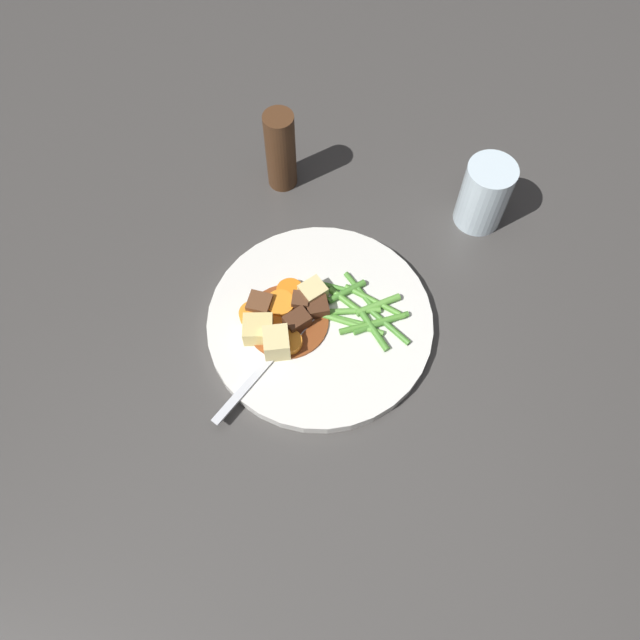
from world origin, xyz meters
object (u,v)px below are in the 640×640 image
at_px(potato_chunk_0, 311,293).
at_px(meat_chunk_1, 296,318).
at_px(potato_chunk_2, 276,343).
at_px(carrot_slice_4, 290,342).
at_px(carrot_slice_1, 290,292).
at_px(carrot_slice_3, 253,315).
at_px(dinner_plate, 320,323).
at_px(carrot_slice_0, 270,324).
at_px(meat_chunk_2, 301,302).
at_px(meat_chunk_3, 318,307).
at_px(water_glass, 484,194).
at_px(meat_chunk_0, 260,305).
at_px(pepper_mill, 281,151).
at_px(potato_chunk_1, 259,333).
at_px(carrot_slice_2, 281,304).
at_px(fork, 266,363).

bearing_deg(potato_chunk_0, meat_chunk_1, 48.77).
bearing_deg(potato_chunk_2, carrot_slice_4, -175.14).
distance_m(carrot_slice_1, carrot_slice_3, 0.06).
bearing_deg(carrot_slice_3, meat_chunk_1, 158.10).
height_order(dinner_plate, meat_chunk_1, meat_chunk_1).
distance_m(carrot_slice_0, meat_chunk_2, 0.05).
bearing_deg(carrot_slice_4, meat_chunk_3, -139.69).
xyz_separation_m(dinner_plate, water_glass, (-0.25, -0.11, 0.04)).
xyz_separation_m(carrot_slice_0, meat_chunk_0, (0.01, -0.03, 0.01)).
bearing_deg(meat_chunk_0, dinner_plate, 153.06).
height_order(potato_chunk_0, meat_chunk_3, potato_chunk_0).
distance_m(carrot_slice_1, potato_chunk_0, 0.03).
xyz_separation_m(carrot_slice_1, pepper_mill, (-0.04, -0.19, 0.04)).
xyz_separation_m(carrot_slice_3, meat_chunk_2, (-0.06, -0.00, 0.00)).
xyz_separation_m(meat_chunk_2, pepper_mill, (-0.03, -0.21, 0.03)).
bearing_deg(carrot_slice_0, potato_chunk_1, 40.92).
distance_m(carrot_slice_4, potato_chunk_0, 0.07).
xyz_separation_m(carrot_slice_2, potato_chunk_2, (0.02, 0.06, 0.01)).
distance_m(dinner_plate, carrot_slice_4, 0.05).
bearing_deg(fork, potato_chunk_1, -89.79).
distance_m(carrot_slice_1, meat_chunk_3, 0.04).
bearing_deg(carrot_slice_0, meat_chunk_3, -174.81).
bearing_deg(fork, carrot_slice_1, -120.19).
distance_m(carrot_slice_3, fork, 0.07).
bearing_deg(potato_chunk_2, carrot_slice_3, -69.02).
distance_m(meat_chunk_1, water_glass, 0.30).
height_order(meat_chunk_0, meat_chunk_1, same).
relative_size(carrot_slice_0, potato_chunk_1, 0.88).
bearing_deg(fork, potato_chunk_0, -134.60).
height_order(potato_chunk_2, meat_chunk_2, potato_chunk_2).
distance_m(carrot_slice_1, meat_chunk_0, 0.04).
bearing_deg(potato_chunk_2, potato_chunk_1, -49.69).
distance_m(carrot_slice_2, potato_chunk_2, 0.06).
xyz_separation_m(meat_chunk_3, fork, (0.08, 0.06, -0.01)).
bearing_deg(meat_chunk_0, pepper_mill, -110.49).
bearing_deg(water_glass, meat_chunk_2, 16.96).
height_order(carrot_slice_2, potato_chunk_1, potato_chunk_1).
bearing_deg(potato_chunk_0, dinner_plate, 94.56).
bearing_deg(pepper_mill, carrot_slice_3, 67.72).
xyz_separation_m(carrot_slice_2, meat_chunk_0, (0.03, -0.00, 0.00)).
bearing_deg(meat_chunk_1, potato_chunk_1, 11.32).
bearing_deg(potato_chunk_0, carrot_slice_0, 23.79).
relative_size(carrot_slice_2, potato_chunk_2, 1.05).
bearing_deg(carrot_slice_2, carrot_slice_1, -136.57).
height_order(meat_chunk_3, pepper_mill, pepper_mill).
xyz_separation_m(carrot_slice_0, carrot_slice_2, (-0.02, -0.02, 0.00)).
relative_size(potato_chunk_0, potato_chunk_1, 0.83).
bearing_deg(carrot_slice_1, carrot_slice_0, 46.54).
distance_m(carrot_slice_0, potato_chunk_1, 0.02).
bearing_deg(meat_chunk_0, fork, 83.22).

